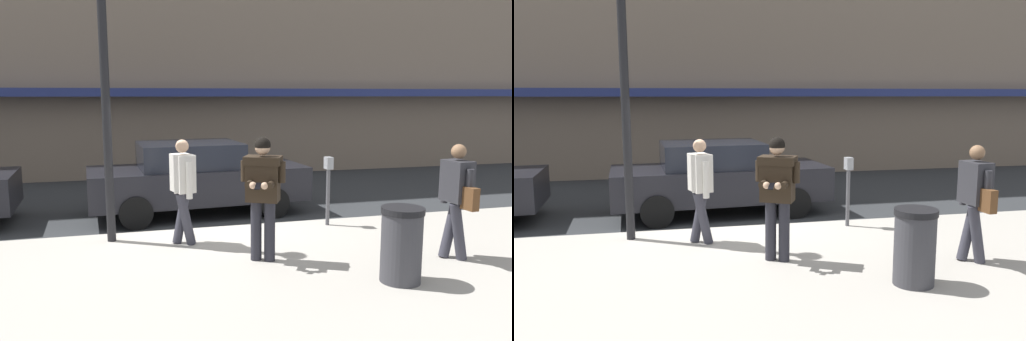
# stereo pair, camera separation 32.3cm
# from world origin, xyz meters

# --- Properties ---
(ground_plane) EXTENTS (80.00, 80.00, 0.00)m
(ground_plane) POSITION_xyz_m (0.00, 0.00, 0.00)
(ground_plane) COLOR #2B2D30
(sidewalk) EXTENTS (32.00, 5.30, 0.14)m
(sidewalk) POSITION_xyz_m (1.00, -2.85, 0.07)
(sidewalk) COLOR #A8A399
(sidewalk) RESTS_ON ground
(curb_paint_line) EXTENTS (28.00, 0.12, 0.01)m
(curb_paint_line) POSITION_xyz_m (1.00, 0.05, 0.00)
(curb_paint_line) COLOR silver
(curb_paint_line) RESTS_ON ground
(parked_sedan_mid) EXTENTS (4.62, 2.17, 1.54)m
(parked_sedan_mid) POSITION_xyz_m (0.09, 1.47, 0.79)
(parked_sedan_mid) COLOR black
(parked_sedan_mid) RESTS_ON ground
(man_texting_on_phone) EXTENTS (0.63, 0.65, 1.81)m
(man_texting_on_phone) POSITION_xyz_m (0.53, -2.23, 1.25)
(man_texting_on_phone) COLOR #23232B
(man_texting_on_phone) RESTS_ON sidewalk
(pedestrian_in_light_coat) EXTENTS (0.41, 0.58, 1.70)m
(pedestrian_in_light_coat) POSITION_xyz_m (-0.48, -1.11, 1.11)
(pedestrian_in_light_coat) COLOR #33333D
(pedestrian_in_light_coat) RESTS_ON sidewalk
(pedestrian_with_bag) EXTENTS (0.35, 0.72, 1.70)m
(pedestrian_with_bag) POSITION_xyz_m (3.27, -2.88, 1.11)
(pedestrian_with_bag) COLOR #33333D
(pedestrian_with_bag) RESTS_ON sidewalk
(street_lamp_post) EXTENTS (0.36, 0.36, 4.88)m
(street_lamp_post) POSITION_xyz_m (-1.62, -0.65, 3.14)
(street_lamp_post) COLOR black
(street_lamp_post) RESTS_ON sidewalk
(parking_meter) EXTENTS (0.12, 0.18, 1.27)m
(parking_meter) POSITION_xyz_m (2.23, -0.60, 0.97)
(parking_meter) COLOR #4C4C51
(parking_meter) RESTS_ON sidewalk
(trash_bin) EXTENTS (0.55, 0.55, 0.98)m
(trash_bin) POSITION_xyz_m (2.03, -3.48, 0.63)
(trash_bin) COLOR #38383D
(trash_bin) RESTS_ON sidewalk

